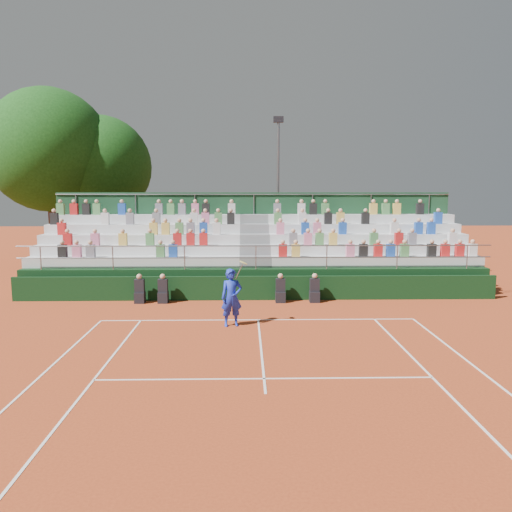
{
  "coord_description": "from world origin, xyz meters",
  "views": [
    {
      "loc": [
        -0.45,
        -17.06,
        4.56
      ],
      "look_at": [
        0.0,
        3.5,
        1.8
      ],
      "focal_mm": 35.0,
      "sensor_mm": 36.0,
      "label": 1
    }
  ],
  "objects_px": {
    "tree_west": "(49,151)",
    "tree_east": "(100,167)",
    "tennis_player": "(232,297)",
    "floodlight_mast": "(278,180)"
  },
  "relations": [
    {
      "from": "tree_west",
      "to": "tree_east",
      "type": "bearing_deg",
      "value": 22.33
    },
    {
      "from": "tree_west",
      "to": "tree_east",
      "type": "height_order",
      "value": "tree_west"
    },
    {
      "from": "tennis_player",
      "to": "floodlight_mast",
      "type": "relative_size",
      "value": 0.25
    },
    {
      "from": "tennis_player",
      "to": "tree_west",
      "type": "bearing_deg",
      "value": 128.77
    },
    {
      "from": "floodlight_mast",
      "to": "tennis_player",
      "type": "bearing_deg",
      "value": -100.0
    },
    {
      "from": "tennis_player",
      "to": "tree_west",
      "type": "xyz_separation_m",
      "value": [
        -11.04,
        13.75,
        5.84
      ]
    },
    {
      "from": "tree_east",
      "to": "floodlight_mast",
      "type": "relative_size",
      "value": 1.02
    },
    {
      "from": "tree_east",
      "to": "floodlight_mast",
      "type": "bearing_deg",
      "value": -5.26
    },
    {
      "from": "tree_west",
      "to": "floodlight_mast",
      "type": "relative_size",
      "value": 1.18
    },
    {
      "from": "tree_east",
      "to": "floodlight_mast",
      "type": "height_order",
      "value": "tree_east"
    }
  ]
}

